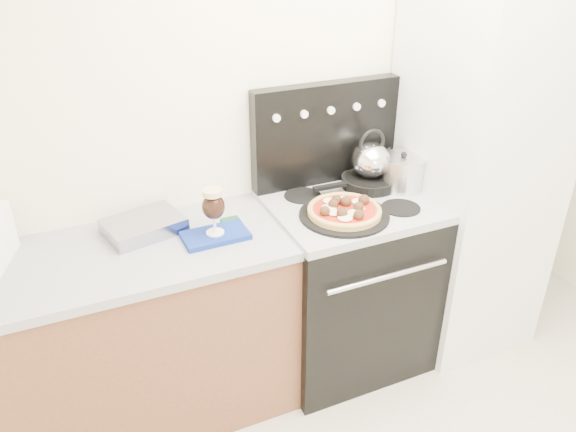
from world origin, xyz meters
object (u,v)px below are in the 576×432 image
stove_body (346,286)px  beer_glass (214,211)px  pizza_pan (344,215)px  tea_kettle (371,157)px  fridge (473,174)px  oven_mitt (215,235)px  base_cabinet (126,343)px  stock_pot (402,173)px  skillet (369,181)px  pizza (344,209)px

stove_body → beer_glass: size_ratio=4.21×
pizza_pan → tea_kettle: bearing=40.6°
fridge → oven_mitt: (-1.37, -0.00, -0.04)m
beer_glass → base_cabinet: bearing=173.2°
pizza_pan → stock_pot: size_ratio=1.93×
base_cabinet → stock_pot: 1.52m
skillet → tea_kettle: bearing=0.0°
fridge → pizza: size_ratio=5.76×
tea_kettle → pizza: bearing=-123.6°
base_cabinet → stock_pot: (1.41, 0.01, 0.57)m
pizza → base_cabinet: bearing=172.3°
beer_glass → tea_kettle: size_ratio=1.01×
base_cabinet → pizza: size_ratio=4.39×
oven_mitt → pizza: (0.58, -0.08, 0.04)m
skillet → stock_pot: bearing=-30.5°
fridge → beer_glass: 1.38m
base_cabinet → skillet: bearing=4.2°
oven_mitt → pizza: bearing=-8.4°
base_cabinet → oven_mitt: size_ratio=5.23×
pizza_pan → skillet: 0.35m
oven_mitt → skillet: skillet is taller
beer_glass → stock_pot: beer_glass is taller
stove_body → stock_pot: stock_pot is taller
stove_body → fridge: size_ratio=0.46×
stove_body → tea_kettle: (0.17, 0.12, 0.63)m
stove_body → beer_glass: bearing=-177.8°
pizza_pan → pizza: (0.00, 0.00, 0.03)m
base_cabinet → beer_glass: beer_glass is taller
base_cabinet → pizza_pan: (1.01, -0.14, 0.50)m
fridge → stove_body: bearing=178.0°
stock_pot → stove_body: bearing=-172.8°
oven_mitt → pizza_pan: 0.58m
stock_pot → skillet: bearing=149.5°
oven_mitt → stock_pot: bearing=3.8°
beer_glass → stock_pot: bearing=3.8°
oven_mitt → pizza: pizza is taller
oven_mitt → pizza_pan: (0.58, -0.08, 0.01)m
tea_kettle → beer_glass: bearing=-154.5°
stove_body → pizza_pan: size_ratio=2.16×
pizza_pan → pizza: pizza is taller
stove_body → oven_mitt: (-0.67, -0.03, 0.47)m
fridge → stock_pot: (-0.39, 0.06, 0.05)m
stove_body → stock_pot: bearing=7.2°
beer_glass → pizza_pan: (0.58, -0.08, -0.10)m
fridge → pizza_pan: fridge is taller
pizza → tea_kettle: size_ratio=1.59×
base_cabinet → stock_pot: bearing=0.6°
beer_glass → stock_pot: 0.98m
base_cabinet → fridge: size_ratio=0.76×
fridge → skillet: (-0.53, 0.14, -0.01)m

